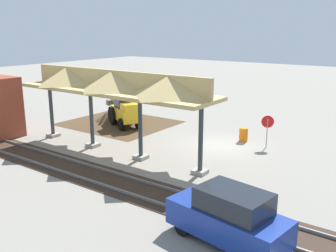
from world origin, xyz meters
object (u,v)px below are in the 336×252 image
at_px(stop_sign, 267,125).
at_px(backhoe, 124,110).
at_px(traffic_barrel, 243,135).
at_px(distant_parked_car, 229,217).

xyz_separation_m(stop_sign, backhoe, (10.85, 1.09, -0.18)).
bearing_deg(stop_sign, traffic_barrel, -13.14).
height_order(stop_sign, traffic_barrel, stop_sign).
distance_m(backhoe, distant_parked_car, 17.12).
height_order(distant_parked_car, traffic_barrel, distant_parked_car).
bearing_deg(distant_parked_car, stop_sign, -74.86).
height_order(backhoe, distant_parked_car, backhoe).
xyz_separation_m(distant_parked_car, traffic_barrel, (4.74, -11.54, -0.53)).
bearing_deg(traffic_barrel, backhoe, 9.27).
relative_size(stop_sign, backhoe, 0.39).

